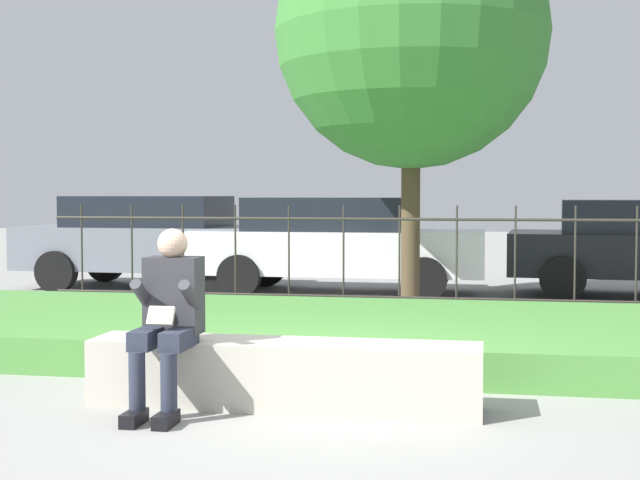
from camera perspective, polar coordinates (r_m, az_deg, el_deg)
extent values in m
plane|color=gray|center=(6.41, -1.71, -10.68)|extent=(60.00, 60.00, 0.00)
cube|color=#B7B2A3|center=(6.37, -2.34, -8.59)|extent=(2.78, 0.49, 0.47)
cube|color=gray|center=(6.42, -2.34, -10.30)|extent=(2.67, 0.45, 0.08)
cube|color=black|center=(6.07, -11.82, -11.10)|extent=(0.11, 0.26, 0.09)
cylinder|color=#282D3D|center=(6.07, -11.63, -8.80)|extent=(0.11, 0.11, 0.38)
cube|color=#282D3D|center=(6.21, -10.93, -6.16)|extent=(0.15, 0.42, 0.13)
cube|color=black|center=(5.99, -9.83, -11.26)|extent=(0.11, 0.26, 0.09)
cylinder|color=#282D3D|center=(5.99, -9.65, -8.94)|extent=(0.11, 0.11, 0.38)
cube|color=#282D3D|center=(6.14, -9.00, -6.26)|extent=(0.15, 0.42, 0.13)
cube|color=#333338|center=(6.33, -9.33, -3.51)|extent=(0.38, 0.24, 0.54)
sphere|color=#DBB293|center=(6.28, -9.42, -0.22)|extent=(0.21, 0.21, 0.21)
cylinder|color=#333338|center=(6.24, -11.31, -3.43)|extent=(0.08, 0.29, 0.24)
cylinder|color=#333338|center=(6.13, -8.33, -3.53)|extent=(0.08, 0.29, 0.24)
cube|color=beige|center=(6.11, -10.15, -4.80)|extent=(0.18, 0.09, 0.13)
cube|color=#4C893D|center=(8.68, 1.59, -6.02)|extent=(10.09, 3.37, 0.31)
cylinder|color=#332D28|center=(10.72, 3.30, -3.66)|extent=(8.09, 0.03, 0.03)
cylinder|color=#332D28|center=(10.65, 3.31, 1.35)|extent=(8.09, 0.03, 0.03)
cylinder|color=#332D28|center=(11.72, -14.99, -1.16)|extent=(0.02, 0.02, 1.38)
cylinder|color=#332D28|center=(11.45, -11.94, -1.22)|extent=(0.02, 0.02, 1.38)
cylinder|color=#332D28|center=(11.22, -8.75, -1.28)|extent=(0.02, 0.02, 1.38)
cylinder|color=#332D28|center=(11.01, -5.43, -1.33)|extent=(0.02, 0.02, 1.38)
cylinder|color=#332D28|center=(10.85, -2.00, -1.38)|extent=(0.02, 0.02, 1.38)
cylinder|color=#332D28|center=(10.73, 1.52, -1.43)|extent=(0.02, 0.02, 1.38)
cylinder|color=#332D28|center=(10.64, 5.10, -1.48)|extent=(0.02, 0.02, 1.38)
cylinder|color=#332D28|center=(10.61, 8.73, -1.52)|extent=(0.02, 0.02, 1.38)
cylinder|color=#332D28|center=(10.61, 12.38, -1.55)|extent=(0.02, 0.02, 1.38)
cylinder|color=#332D28|center=(10.65, 16.00, -1.58)|extent=(0.02, 0.02, 1.38)
cylinder|color=#332D28|center=(10.74, 19.58, -1.60)|extent=(0.02, 0.02, 1.38)
cylinder|color=black|center=(12.94, 15.27, -2.41)|extent=(0.66, 0.25, 0.64)
cylinder|color=black|center=(14.62, 15.22, -1.80)|extent=(0.66, 0.25, 0.64)
cube|color=slate|center=(14.45, -10.24, -0.47)|extent=(4.36, 1.86, 0.67)
cube|color=black|center=(14.49, -10.90, 1.82)|extent=(2.41, 1.61, 0.48)
cylinder|color=black|center=(13.21, -6.22, -2.22)|extent=(0.64, 0.21, 0.64)
cylinder|color=black|center=(14.86, -4.18, -1.64)|extent=(0.64, 0.21, 0.64)
cylinder|color=black|center=(14.26, -16.53, -1.95)|extent=(0.64, 0.21, 0.64)
cylinder|color=black|center=(15.80, -13.57, -1.44)|extent=(0.64, 0.21, 0.64)
cube|color=silver|center=(13.50, 1.24, -0.74)|extent=(4.34, 1.68, 0.65)
cube|color=black|center=(13.50, 0.52, 1.69)|extent=(2.39, 1.47, 0.50)
cylinder|color=black|center=(12.56, 6.72, -2.52)|extent=(0.63, 0.20, 0.63)
cylinder|color=black|center=(14.19, 7.14, -1.89)|extent=(0.63, 0.20, 0.63)
cylinder|color=black|center=(13.01, -5.20, -2.32)|extent=(0.63, 0.20, 0.63)
cylinder|color=black|center=(14.59, -3.47, -1.74)|extent=(0.63, 0.20, 0.63)
cylinder|color=#4C3D28|center=(11.80, 5.82, 2.02)|extent=(0.25, 0.25, 2.64)
sphere|color=#387A33|center=(11.99, 5.88, 13.09)|extent=(3.57, 3.57, 3.57)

